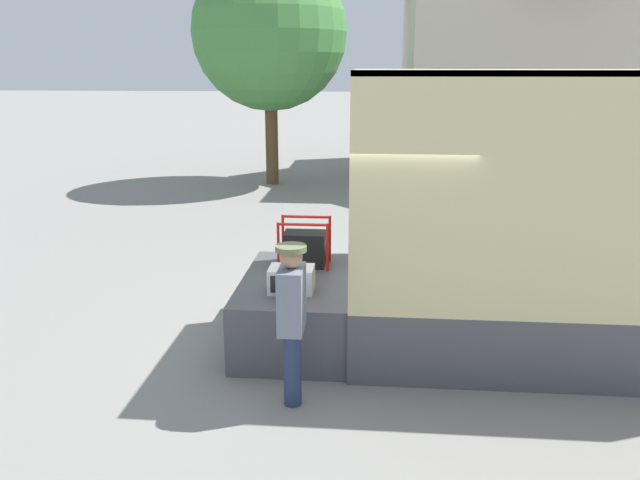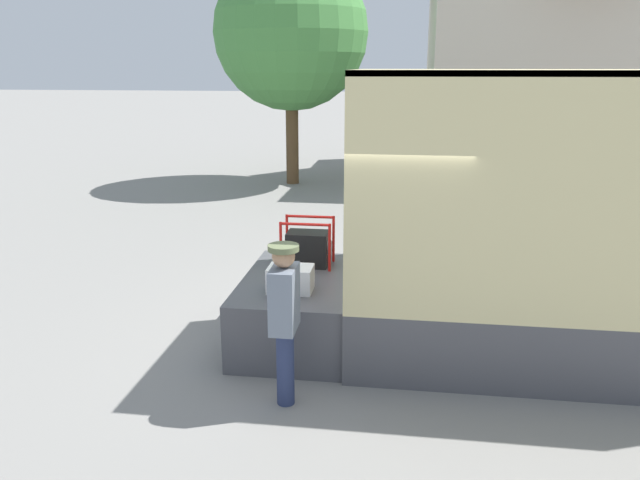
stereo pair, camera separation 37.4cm
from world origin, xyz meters
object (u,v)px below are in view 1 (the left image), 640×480
microwave (291,279)px  street_tree (270,32)px  portable_generator (306,248)px  worker_person (292,310)px

microwave → street_tree: 11.79m
portable_generator → worker_person: 2.11m
worker_person → street_tree: bearing=100.1°
street_tree → portable_generator: bearing=-78.4°
microwave → worker_person: worker_person is taller
portable_generator → worker_person: worker_person is taller
worker_person → microwave: bearing=97.7°
portable_generator → street_tree: 10.85m
portable_generator → worker_person: (0.09, -2.10, -0.01)m
street_tree → worker_person: bearing=-79.9°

